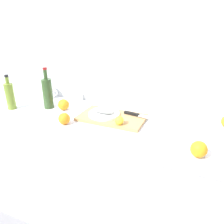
% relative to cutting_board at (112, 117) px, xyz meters
% --- Properties ---
extents(ground_plane, '(12.00, 12.00, 0.00)m').
position_rel_cutting_board_xyz_m(ground_plane, '(-0.15, -0.05, -0.91)').
color(ground_plane, slate).
extents(back_wall, '(3.20, 0.05, 2.50)m').
position_rel_cutting_board_xyz_m(back_wall, '(-0.15, 0.28, 0.34)').
color(back_wall, silver).
rests_on(back_wall, ground_plane).
extents(kitchen_counter, '(2.00, 0.60, 0.90)m').
position_rel_cutting_board_xyz_m(kitchen_counter, '(-0.15, -0.05, -0.46)').
color(kitchen_counter, white).
rests_on(kitchen_counter, ground_plane).
extents(cutting_board, '(0.45, 0.26, 0.02)m').
position_rel_cutting_board_xyz_m(cutting_board, '(0.00, 0.00, 0.00)').
color(cutting_board, tan).
rests_on(cutting_board, kitchen_counter).
extents(white_plate, '(0.21, 0.21, 0.01)m').
position_rel_cutting_board_xyz_m(white_plate, '(-0.06, -0.00, 0.02)').
color(white_plate, white).
rests_on(white_plate, cutting_board).
extents(fish_fillet, '(0.16, 0.07, 0.04)m').
position_rel_cutting_board_xyz_m(fish_fillet, '(-0.06, -0.00, 0.04)').
color(fish_fillet, '#999E99').
rests_on(fish_fillet, white_plate).
extents(chef_knife, '(0.29, 0.07, 0.02)m').
position_rel_cutting_board_xyz_m(chef_knife, '(0.17, 0.06, 0.02)').
color(chef_knife, silver).
rests_on(chef_knife, cutting_board).
extents(lemon_0, '(0.06, 0.06, 0.06)m').
position_rel_cutting_board_xyz_m(lemon_0, '(0.09, -0.10, 0.04)').
color(lemon_0, yellow).
rests_on(lemon_0, cutting_board).
extents(olive_oil_bottle, '(0.06, 0.06, 0.26)m').
position_rel_cutting_board_xyz_m(olive_oil_bottle, '(-0.77, -0.13, 0.09)').
color(olive_oil_bottle, olive).
rests_on(olive_oil_bottle, kitchen_counter).
extents(wine_bottle, '(0.07, 0.07, 0.31)m').
position_rel_cutting_board_xyz_m(wine_bottle, '(-0.52, -0.00, 0.11)').
color(wine_bottle, '#2D4723').
rests_on(wine_bottle, kitchen_counter).
extents(coffee_mug_0, '(0.13, 0.09, 0.10)m').
position_rel_cutting_board_xyz_m(coffee_mug_0, '(-0.66, 0.19, 0.04)').
color(coffee_mug_0, white).
rests_on(coffee_mug_0, kitchen_counter).
extents(orange_1, '(0.08, 0.08, 0.08)m').
position_rel_cutting_board_xyz_m(orange_1, '(-0.25, -0.20, 0.03)').
color(orange_1, orange).
rests_on(orange_1, kitchen_counter).
extents(orange_2, '(0.08, 0.08, 0.08)m').
position_rel_cutting_board_xyz_m(orange_2, '(-0.40, 0.01, 0.03)').
color(orange_2, orange).
rests_on(orange_2, kitchen_counter).
extents(orange_3, '(0.08, 0.08, 0.08)m').
position_rel_cutting_board_xyz_m(orange_3, '(0.57, -0.24, 0.03)').
color(orange_3, orange).
rests_on(orange_3, kitchen_counter).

